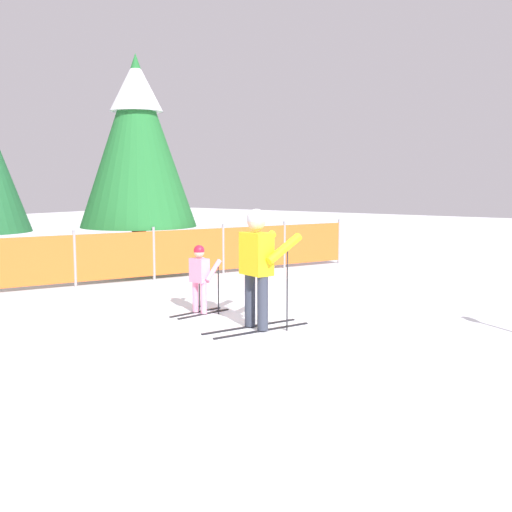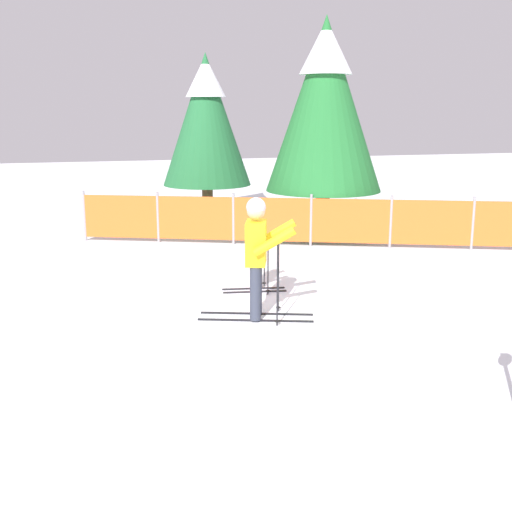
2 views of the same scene
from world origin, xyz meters
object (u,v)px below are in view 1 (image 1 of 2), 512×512
Objects in this scene: skier_child at (200,274)px; safety_fence at (154,253)px; conifer_near at (137,138)px; skier_adult at (258,258)px.

safety_fence is at bearing 64.60° from skier_child.
conifer_near is at bearing 58.28° from safety_fence.
safety_fence is (2.49, 4.51, -0.48)m from skier_adult.
skier_child is 5.74m from conifer_near.
conifer_near reaches higher than skier_adult.
conifer_near is (0.73, 1.19, 2.54)m from safety_fence.
conifer_near is (3.22, 5.70, 2.06)m from skier_adult.
conifer_near is at bearing 65.34° from skier_child.
skier_adult is 1.56× the size of skier_child.
conifer_near is (2.88, 4.32, 2.46)m from skier_child.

